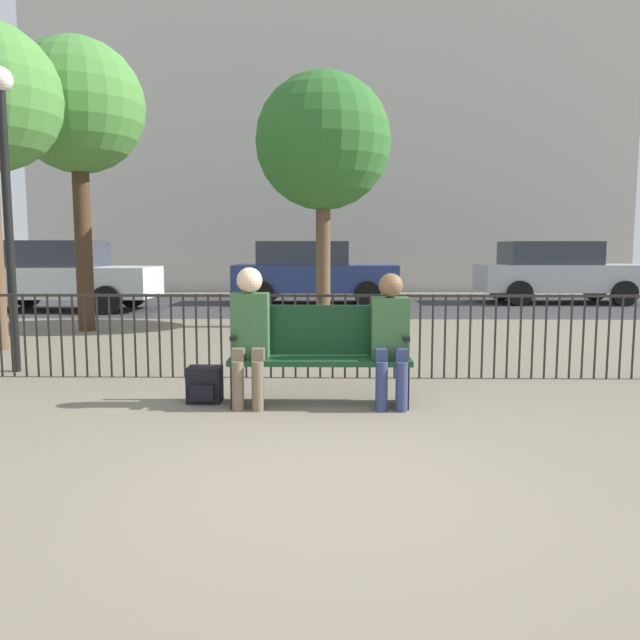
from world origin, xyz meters
TOP-DOWN VIEW (x-y plane):
  - ground_plane at (0.00, 0.00)m, footprint 80.00×80.00m
  - park_bench at (0.00, 2.05)m, footprint 1.68×0.45m
  - seated_person_0 at (-0.65, 1.93)m, footprint 0.34×0.39m
  - seated_person_1 at (0.65, 1.93)m, footprint 0.34×0.39m
  - backpack at (-1.10, 2.05)m, footprint 0.32×0.27m
  - fence_railing at (-0.02, 3.20)m, footprint 9.01×0.03m
  - tree_1 at (-4.23, 7.15)m, footprint 2.26×2.26m
  - tree_2 at (-0.05, 7.77)m, footprint 2.45×2.45m
  - lamp_post at (-3.64, 3.49)m, footprint 0.28×0.28m
  - street_surface at (0.00, 12.00)m, footprint 24.00×6.00m
  - parked_car_0 at (-6.19, 10.60)m, footprint 4.20×1.94m
  - parked_car_1 at (6.03, 12.79)m, footprint 4.20×1.94m
  - parked_car_2 at (-0.40, 12.53)m, footprint 4.20×1.94m
  - building_facade at (0.00, 20.00)m, footprint 20.00×6.00m

SIDE VIEW (x-z plane):
  - ground_plane at x=0.00m, z-range 0.00..0.00m
  - street_surface at x=0.00m, z-range 0.00..0.01m
  - backpack at x=-1.10m, z-range 0.00..0.34m
  - park_bench at x=0.00m, z-range 0.03..0.95m
  - fence_railing at x=-0.02m, z-range 0.08..1.03m
  - seated_person_1 at x=0.65m, z-range 0.08..1.31m
  - seated_person_0 at x=-0.65m, z-range 0.09..1.37m
  - parked_car_0 at x=-6.19m, z-range 0.03..1.65m
  - parked_car_1 at x=6.03m, z-range 0.03..1.65m
  - parked_car_2 at x=-0.40m, z-range 0.03..1.65m
  - lamp_post at x=-3.64m, z-range 0.58..4.07m
  - tree_2 at x=-0.05m, z-range 1.04..5.63m
  - tree_1 at x=-4.23m, z-range 1.32..6.31m
  - building_facade at x=0.00m, z-range 0.00..12.29m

